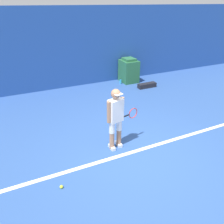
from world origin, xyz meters
name	(u,v)px	position (x,y,z in m)	size (l,w,h in m)	color
ground_plane	(136,155)	(0.00, 0.00, 0.00)	(24.00, 24.00, 0.00)	#2D5193
back_wall	(71,49)	(0.00, 5.30, 1.58)	(24.00, 0.10, 3.17)	#234C99
court_baseline	(134,152)	(0.00, 0.13, 0.01)	(21.60, 0.10, 0.01)	white
tennis_player	(116,117)	(-0.30, 0.51, 0.86)	(0.93, 0.34, 1.56)	#A37556
tennis_ball	(61,187)	(-1.87, -0.27, 0.03)	(0.07, 0.07, 0.07)	#D1E533
covered_chair	(129,71)	(2.43, 4.80, 0.51)	(0.68, 0.80, 1.07)	#28663D
equipment_bag	(147,85)	(2.77, 3.77, 0.09)	(0.81, 0.25, 0.19)	black
water_bottle	(120,81)	(1.96, 4.67, 0.11)	(0.08, 0.08, 0.24)	#33ADD6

